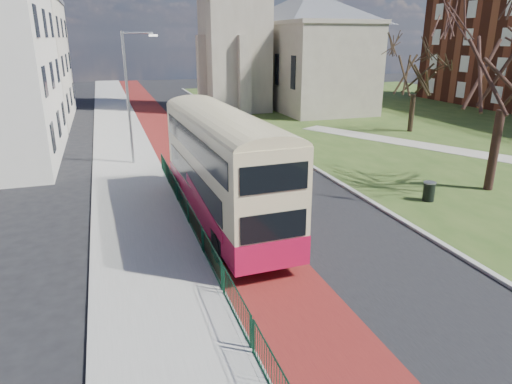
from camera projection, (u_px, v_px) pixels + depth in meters
name	position (u px, v px, depth m)	size (l,w,h in m)	color
ground	(320.00, 294.00, 14.54)	(160.00, 160.00, 0.00)	black
road_carriageway	(217.00, 150.00, 32.96)	(9.00, 120.00, 0.01)	black
bus_lane	(180.00, 153.00, 32.15)	(3.40, 120.00, 0.01)	#591414
pavement_west	(124.00, 157.00, 31.00)	(4.00, 120.00, 0.12)	gray
kerb_west	(154.00, 154.00, 31.60)	(0.25, 120.00, 0.13)	#999993
kerb_east	(268.00, 140.00, 36.11)	(0.25, 80.00, 0.13)	#999993
grass_green	(470.00, 126.00, 42.05)	(40.00, 80.00, 0.04)	#2D4518
pedestrian_railing	(202.00, 240.00, 17.07)	(0.07, 24.00, 1.12)	#0C3521
street_block_far	(9.00, 60.00, 42.67)	(10.30, 16.30, 11.50)	beige
streetlamp	(130.00, 92.00, 27.94)	(2.13, 0.18, 8.00)	gray
bus	(223.00, 163.00, 19.25)	(3.00, 11.45, 4.75)	#A50F32
winter_tree_far	(417.00, 64.00, 37.76)	(6.37, 6.37, 8.10)	black
litter_bin	(429.00, 191.00, 22.56)	(0.80, 0.80, 0.97)	black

